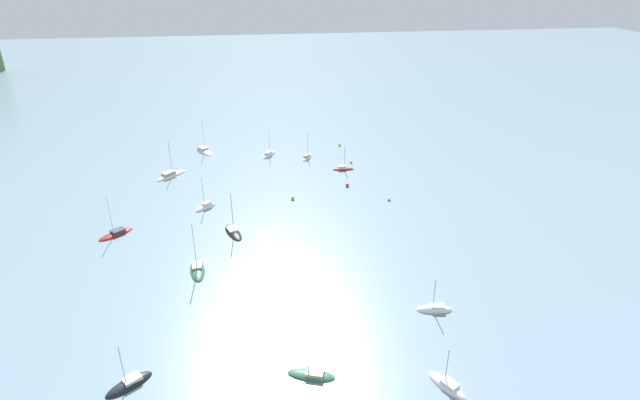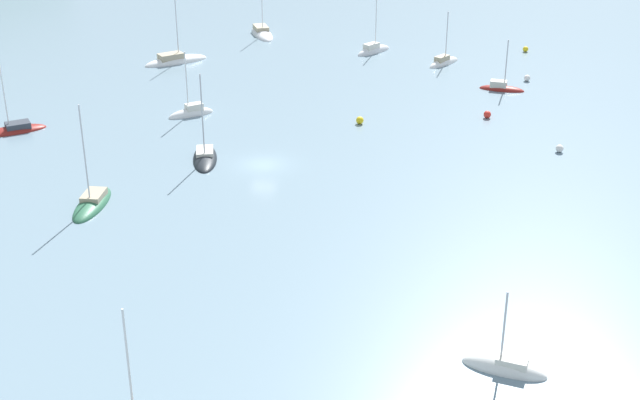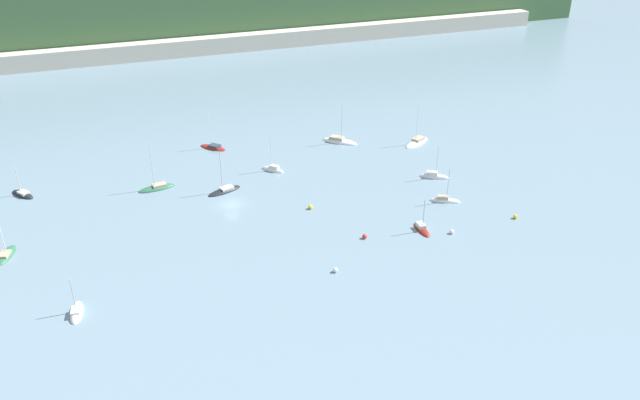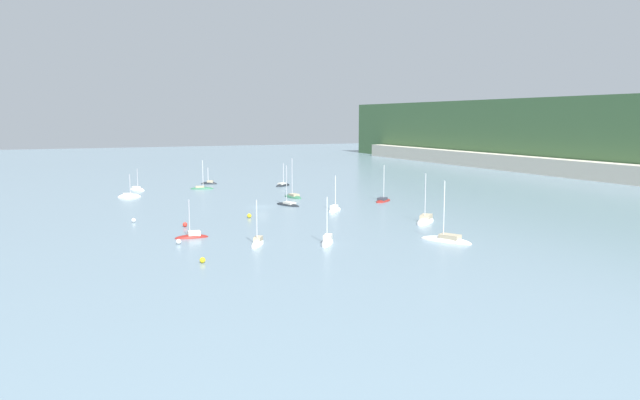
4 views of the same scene
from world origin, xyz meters
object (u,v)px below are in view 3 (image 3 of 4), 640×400
sailboat_2 (225,191)px  sailboat_6 (273,170)px  sailboat_13 (417,143)px  mooring_buoy_4 (335,270)px  sailboat_11 (77,313)px  sailboat_7 (339,142)px  mooring_buoy_2 (365,236)px  sailboat_4 (422,229)px  sailboat_1 (213,148)px  sailboat_5 (157,188)px  sailboat_9 (445,201)px  sailboat_12 (6,255)px  mooring_buoy_1 (310,207)px  mooring_buoy_0 (452,232)px  sailboat_3 (23,195)px  mooring_buoy_3 (515,217)px  sailboat_8 (434,177)px

sailboat_2 → sailboat_6: size_ratio=1.15×
sailboat_13 → mooring_buoy_4: 57.91m
sailboat_11 → sailboat_7: bearing=-44.1°
sailboat_13 → mooring_buoy_2: bearing=20.7°
sailboat_4 → sailboat_11: bearing=-83.3°
sailboat_1 → sailboat_2: sailboat_2 is taller
sailboat_5 → sailboat_9: (51.66, -26.02, 0.02)m
sailboat_9 → mooring_buoy_2: (-20.48, -6.98, 0.30)m
sailboat_5 → sailboat_12: bearing=23.9°
sailboat_11 → mooring_buoy_1: sailboat_11 is taller
mooring_buoy_0 → mooring_buoy_1: (-20.25, 17.73, 0.02)m
sailboat_3 → sailboat_7: bearing=-123.3°
sailboat_9 → mooring_buoy_3: size_ratio=10.06×
sailboat_3 → sailboat_12: size_ratio=0.87×
sailboat_7 → mooring_buoy_0: bearing=-42.0°
sailboat_3 → mooring_buoy_3: bearing=-152.3°
sailboat_4 → mooring_buoy_2: bearing=-91.8°
sailboat_13 → sailboat_11: bearing=-2.3°
sailboat_12 → mooring_buoy_2: sailboat_12 is taller
sailboat_6 → sailboat_12: (-51.89, -16.18, -0.05)m
sailboat_11 → sailboat_12: sailboat_12 is taller
sailboat_3 → sailboat_9: sailboat_9 is taller
sailboat_13 → mooring_buoy_2: sailboat_13 is taller
sailboat_5 → sailboat_6: bearing=172.6°
sailboat_5 → mooring_buoy_0: sailboat_5 is taller
sailboat_2 → mooring_buoy_4: 36.06m
sailboat_6 → sailboat_11: size_ratio=1.25×
sailboat_13 → mooring_buoy_1: 41.21m
sailboat_9 → sailboat_12: (-78.95, 9.67, -0.03)m
sailboat_8 → sailboat_13: 18.99m
sailboat_5 → mooring_buoy_0: size_ratio=12.68×
sailboat_5 → mooring_buoy_2: 45.40m
sailboat_1 → sailboat_9: 56.12m
mooring_buoy_4 → sailboat_2: bearing=105.9°
sailboat_3 → sailboat_12: sailboat_12 is taller
mooring_buoy_2 → mooring_buoy_4: size_ratio=1.05×
sailboat_12 → sailboat_2: bearing=-56.9°
sailboat_2 → sailboat_5: bearing=-44.8°
sailboat_4 → sailboat_5: size_ratio=0.67×
sailboat_12 → mooring_buoy_4: 55.39m
sailboat_11 → mooring_buoy_3: bearing=-81.1°
sailboat_2 → sailboat_12: sailboat_2 is taller
sailboat_3 → sailboat_2: bearing=-144.2°
sailboat_8 → mooring_buoy_1: (-29.18, -3.55, 0.30)m
sailboat_2 → sailboat_13: size_ratio=0.91×
sailboat_6 → mooring_buoy_0: 42.85m
sailboat_4 → sailboat_13: sailboat_13 is taller
sailboat_9 → sailboat_11: size_ratio=1.19×
mooring_buoy_0 → mooring_buoy_3: (13.96, 0.48, -0.01)m
sailboat_6 → sailboat_5: bearing=47.8°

